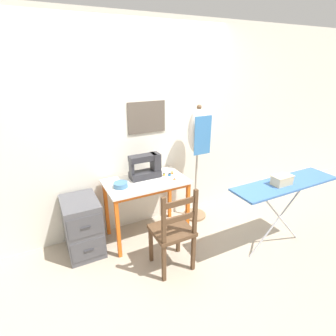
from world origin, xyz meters
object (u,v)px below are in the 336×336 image
at_px(filing_cabinet, 83,226).
at_px(fabric_bowl, 121,185).
at_px(thread_spool_mid_table, 170,175).
at_px(dress_form, 198,140).
at_px(wooden_chair, 173,231).
at_px(storage_box, 282,180).
at_px(sewing_machine, 147,167).
at_px(ironing_board, 285,186).
at_px(thread_spool_near_machine, 164,174).
at_px(scissors, 175,178).
at_px(thread_spool_far_edge, 172,173).

bearing_deg(filing_cabinet, fabric_bowl, -9.95).
xyz_separation_m(thread_spool_mid_table, dress_form, (0.46, 0.10, 0.35)).
distance_m(wooden_chair, storage_box, 1.27).
bearing_deg(thread_spool_mid_table, fabric_bowl, -177.82).
height_order(dress_form, storage_box, dress_form).
bearing_deg(fabric_bowl, storage_box, -31.07).
xyz_separation_m(thread_spool_mid_table, wooden_chair, (-0.29, -0.65, -0.32)).
relative_size(sewing_machine, ironing_board, 0.30).
height_order(thread_spool_near_machine, storage_box, storage_box).
bearing_deg(fabric_bowl, wooden_chair, -61.83).
xyz_separation_m(scissors, thread_spool_mid_table, (-0.02, 0.09, 0.02)).
bearing_deg(thread_spool_mid_table, thread_spool_near_machine, 140.43).
relative_size(thread_spool_far_edge, wooden_chair, 0.05).
bearing_deg(wooden_chair, sewing_machine, 87.43).
xyz_separation_m(scissors, wooden_chair, (-0.32, -0.55, -0.31)).
distance_m(sewing_machine, thread_spool_far_edge, 0.34).
height_order(thread_spool_near_machine, ironing_board, ironing_board).
bearing_deg(thread_spool_near_machine, sewing_machine, 165.55).
height_order(thread_spool_mid_table, wooden_chair, wooden_chair).
relative_size(scissors, thread_spool_near_machine, 3.56).
bearing_deg(ironing_board, thread_spool_mid_table, 135.91).
bearing_deg(filing_cabinet, dress_form, 1.54).
relative_size(filing_cabinet, storage_box, 2.99).
bearing_deg(scissors, storage_box, -44.57).
height_order(filing_cabinet, dress_form, dress_form).
distance_m(sewing_machine, scissors, 0.37).
bearing_deg(scissors, ironing_board, -41.64).
xyz_separation_m(sewing_machine, wooden_chair, (-0.03, -0.74, -0.44)).
bearing_deg(storage_box, filing_cabinet, 153.30).
distance_m(fabric_bowl, thread_spool_mid_table, 0.63).
bearing_deg(filing_cabinet, wooden_chair, -41.79).
height_order(thread_spool_near_machine, thread_spool_mid_table, thread_spool_mid_table).
relative_size(dress_form, storage_box, 7.15).
bearing_deg(thread_spool_near_machine, wooden_chair, -109.27).
xyz_separation_m(sewing_machine, filing_cabinet, (-0.82, -0.04, -0.56)).
bearing_deg(thread_spool_far_edge, wooden_chair, -117.01).
bearing_deg(sewing_machine, filing_cabinet, -177.08).
xyz_separation_m(fabric_bowl, filing_cabinet, (-0.45, 0.08, -0.46)).
bearing_deg(dress_form, scissors, -156.23).
bearing_deg(storage_box, sewing_machine, 137.77).
xyz_separation_m(scissors, thread_spool_far_edge, (0.04, 0.14, 0.01)).
height_order(thread_spool_far_edge, wooden_chair, wooden_chair).
bearing_deg(scissors, sewing_machine, 145.85).
distance_m(scissors, thread_spool_near_machine, 0.16).
distance_m(scissors, wooden_chair, 0.71).
distance_m(sewing_machine, dress_form, 0.75).
bearing_deg(thread_spool_mid_table, filing_cabinet, 177.06).
height_order(thread_spool_far_edge, storage_box, storage_box).
relative_size(thread_spool_near_machine, wooden_chair, 0.04).
relative_size(thread_spool_near_machine, ironing_board, 0.03).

